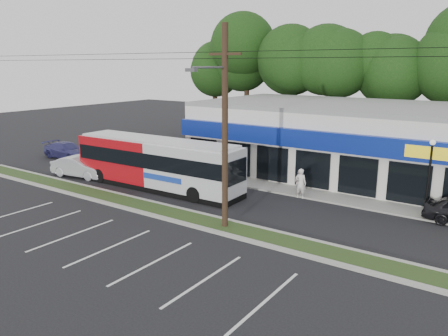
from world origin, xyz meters
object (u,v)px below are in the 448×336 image
(lamp_post, at_px, (430,169))
(metrobus, at_px, (157,162))
(utility_pole, at_px, (221,122))
(pedestrian_b, at_px, (300,182))
(car_silver, at_px, (81,167))
(pedestrian_a, at_px, (301,183))
(car_blue, at_px, (67,150))

(lamp_post, height_order, metrobus, lamp_post)
(utility_pole, height_order, pedestrian_b, utility_pole)
(pedestrian_b, bearing_deg, car_silver, 39.74)
(pedestrian_a, bearing_deg, car_silver, 10.01)
(utility_pole, height_order, pedestrian_a, utility_pole)
(pedestrian_b, bearing_deg, metrobus, 46.74)
(lamp_post, xyz_separation_m, metrobus, (-15.93, -4.30, -0.89))
(car_silver, height_order, pedestrian_b, pedestrian_b)
(car_blue, xyz_separation_m, pedestrian_a, (22.08, 0.92, 0.24))
(car_silver, bearing_deg, lamp_post, -85.98)
(metrobus, height_order, car_silver, metrobus)
(lamp_post, distance_m, car_silver, 23.37)
(car_silver, distance_m, pedestrian_b, 16.09)
(lamp_post, distance_m, pedestrian_a, 7.33)
(metrobus, bearing_deg, car_blue, 167.91)
(lamp_post, bearing_deg, metrobus, -164.89)
(utility_pole, bearing_deg, pedestrian_b, 84.15)
(pedestrian_b, bearing_deg, lamp_post, -156.04)
(pedestrian_a, bearing_deg, pedestrian_b, -66.52)
(utility_pole, relative_size, car_blue, 10.24)
(metrobus, bearing_deg, car_silver, -172.96)
(utility_pole, height_order, metrobus, utility_pole)
(lamp_post, distance_m, car_blue, 29.27)
(lamp_post, xyz_separation_m, pedestrian_a, (-7.07, -0.88, -1.73))
(utility_pole, bearing_deg, car_silver, 169.94)
(utility_pole, relative_size, metrobus, 3.99)
(car_silver, bearing_deg, utility_pole, -109.19)
(utility_pole, distance_m, car_blue, 22.34)
(pedestrian_a, bearing_deg, utility_pole, 75.26)
(lamp_post, bearing_deg, car_blue, -176.47)
(car_blue, distance_m, pedestrian_b, 21.81)
(car_silver, bearing_deg, pedestrian_b, -81.03)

